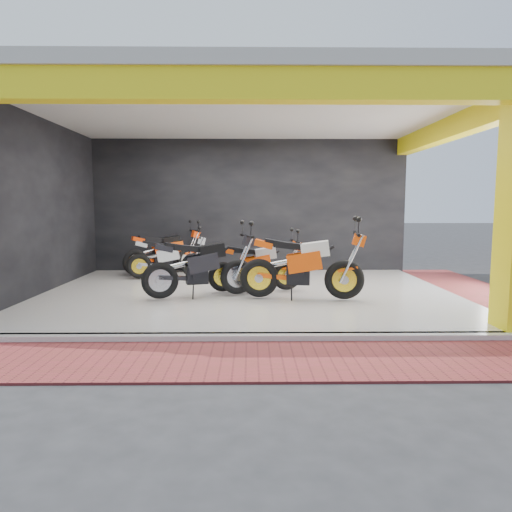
# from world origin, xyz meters

# --- Properties ---
(ground) EXTENTS (80.00, 80.00, 0.00)m
(ground) POSITION_xyz_m (0.00, 0.00, 0.00)
(ground) COLOR #2D2D30
(ground) RESTS_ON ground
(showroom_floor) EXTENTS (8.00, 6.00, 0.10)m
(showroom_floor) POSITION_xyz_m (0.00, 2.00, 0.05)
(showroom_floor) COLOR white
(showroom_floor) RESTS_ON ground
(showroom_ceiling) EXTENTS (8.40, 6.40, 0.20)m
(showroom_ceiling) POSITION_xyz_m (0.00, 2.00, 3.60)
(showroom_ceiling) COLOR beige
(showroom_ceiling) RESTS_ON corner_column
(back_wall) EXTENTS (8.20, 0.20, 3.50)m
(back_wall) POSITION_xyz_m (0.00, 5.10, 1.75)
(back_wall) COLOR black
(back_wall) RESTS_ON ground
(left_wall) EXTENTS (0.20, 6.20, 3.50)m
(left_wall) POSITION_xyz_m (-4.10, 2.00, 1.75)
(left_wall) COLOR black
(left_wall) RESTS_ON ground
(header_beam_front) EXTENTS (8.40, 0.30, 0.40)m
(header_beam_front) POSITION_xyz_m (0.00, -1.00, 3.30)
(header_beam_front) COLOR #FEEF15
(header_beam_front) RESTS_ON corner_column
(header_beam_right) EXTENTS (0.30, 6.40, 0.40)m
(header_beam_right) POSITION_xyz_m (4.00, 2.00, 3.30)
(header_beam_right) COLOR #FEEF15
(header_beam_right) RESTS_ON corner_column
(floor_kerb) EXTENTS (8.00, 0.20, 0.10)m
(floor_kerb) POSITION_xyz_m (0.00, -1.02, 0.05)
(floor_kerb) COLOR white
(floor_kerb) RESTS_ON ground
(paver_front) EXTENTS (9.00, 1.40, 0.03)m
(paver_front) POSITION_xyz_m (0.00, -1.80, 0.01)
(paver_front) COLOR maroon
(paver_front) RESTS_ON ground
(paver_right) EXTENTS (1.40, 7.00, 0.03)m
(paver_right) POSITION_xyz_m (4.80, 2.00, 0.01)
(paver_right) COLOR maroon
(paver_right) RESTS_ON ground
(moto_hero) EXTENTS (2.46, 1.19, 1.45)m
(moto_hero) POSITION_xyz_m (1.73, 1.10, 0.82)
(moto_hero) COLOR #F24E0A
(moto_hero) RESTS_ON showroom_floor
(moto_row_a) EXTENTS (2.03, 0.95, 1.20)m
(moto_row_a) POSITION_xyz_m (0.78, 2.04, 0.70)
(moto_row_a) COLOR #E04809
(moto_row_a) RESTS_ON showroom_floor
(moto_row_b) EXTENTS (2.37, 1.43, 1.36)m
(moto_row_b) POSITION_xyz_m (-0.19, 1.61, 0.78)
(moto_row_b) COLOR black
(moto_row_b) RESTS_ON showroom_floor
(moto_row_c) EXTENTS (1.98, 0.91, 1.17)m
(moto_row_c) POSITION_xyz_m (-1.27, 3.65, 0.69)
(moto_row_c) COLOR #AFB2B7
(moto_row_c) RESTS_ON showroom_floor
(moto_row_d) EXTENTS (2.20, 1.67, 1.27)m
(moto_row_d) POSITION_xyz_m (-1.53, 4.68, 0.74)
(moto_row_d) COLOR #EF3C0A
(moto_row_d) RESTS_ON showroom_floor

